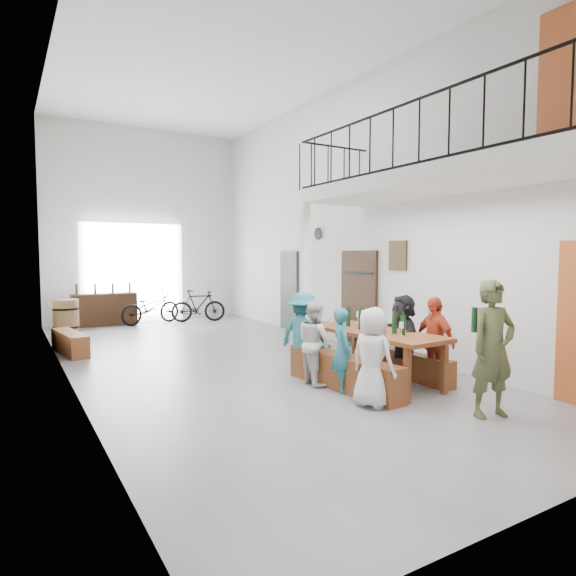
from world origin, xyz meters
TOP-DOWN VIEW (x-y plane):
  - floor at (0.00, 0.00)m, footprint 12.00×12.00m
  - room_walls at (0.00, 0.00)m, footprint 12.00×12.00m
  - gateway_portal at (-0.40, 5.94)m, footprint 2.80×0.08m
  - right_wall_decor at (2.70, -1.87)m, footprint 0.07×8.28m
  - balcony at (1.98, -3.13)m, footprint 1.52×5.62m
  - tasting_table at (1.20, -2.62)m, footprint 0.98×2.18m
  - bench_inner at (0.57, -2.59)m, footprint 0.49×2.15m
  - bench_wall at (1.82, -2.57)m, footprint 0.26×1.78m
  - tableware at (1.16, -2.59)m, footprint 0.52×1.34m
  - side_bench at (-2.50, 2.06)m, footprint 0.54×1.53m
  - oak_barrel at (-2.33, 4.32)m, footprint 0.59×0.59m
  - serving_counter at (-1.25, 5.65)m, footprint 1.65×0.48m
  - counter_bottles at (-1.25, 5.64)m, footprint 1.41×0.10m
  - guest_left_a at (0.41, -3.42)m, footprint 0.54×0.70m
  - guest_left_b at (0.47, -2.70)m, footprint 0.39×0.49m
  - guest_left_c at (0.39, -2.16)m, footprint 0.52×0.64m
  - guest_left_d at (0.48, -1.68)m, footprint 0.72×0.97m
  - guest_right_a at (1.83, -3.12)m, footprint 0.37×0.79m
  - guest_right_b at (1.74, -2.57)m, footprint 0.82×1.26m
  - guest_right_c at (1.77, -1.89)m, footprint 0.35×0.53m
  - host_standing at (1.39, -4.42)m, footprint 0.66×0.51m
  - potted_plant at (2.45, 0.72)m, footprint 0.45×0.40m
  - bicycle_near at (-0.10, 5.28)m, footprint 1.85×1.07m
  - bicycle_far at (1.18, 5.02)m, footprint 1.58×0.81m

SIDE VIEW (x-z plane):
  - floor at x=0.00m, z-range 0.00..0.00m
  - bench_wall at x=1.82m, z-range 0.00..0.41m
  - side_bench at x=-2.50m, z-range 0.00..0.42m
  - potted_plant at x=2.45m, z-range 0.00..0.46m
  - bench_inner at x=0.57m, z-range 0.00..0.49m
  - oak_barrel at x=-2.33m, z-range 0.00..0.87m
  - serving_counter at x=-1.25m, z-range 0.00..0.87m
  - bicycle_far at x=1.18m, z-range 0.00..0.91m
  - bicycle_near at x=-0.10m, z-range 0.00..0.92m
  - guest_right_c at x=1.77m, z-range 0.00..1.05m
  - guest_left_b at x=0.47m, z-range 0.00..1.18m
  - guest_left_c at x=0.39m, z-range 0.00..1.24m
  - guest_left_a at x=0.41m, z-range 0.00..1.26m
  - guest_right_b at x=1.74m, z-range 0.00..1.30m
  - guest_right_a at x=1.83m, z-range 0.00..1.31m
  - guest_left_d at x=0.48m, z-range 0.00..1.33m
  - tasting_table at x=1.20m, z-range 0.31..1.10m
  - host_standing at x=1.39m, z-range 0.00..1.63m
  - tableware at x=1.16m, z-range 0.75..1.10m
  - counter_bottles at x=-1.25m, z-range 0.87..1.15m
  - gateway_portal at x=-0.40m, z-range 0.00..2.80m
  - right_wall_decor at x=2.70m, z-range -0.80..4.28m
  - balcony at x=1.98m, z-range 0.97..4.96m
  - room_walls at x=0.00m, z-range -2.45..9.55m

